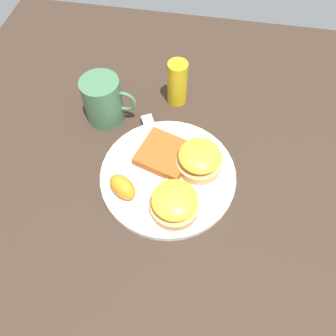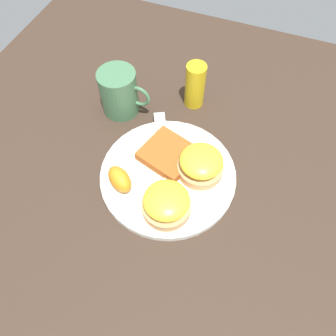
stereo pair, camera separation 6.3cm
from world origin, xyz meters
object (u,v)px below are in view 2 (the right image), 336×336
orange_wedge (120,179)px  condiment_bottle (195,86)px  fork (164,152)px  hashbrown_patty (168,154)px  sandwich_benedict_left (166,203)px  cup (120,92)px  sandwich_benedict_right (201,164)px

orange_wedge → condiment_bottle: 0.28m
condiment_bottle → fork: bearing=-93.4°
orange_wedge → condiment_bottle: (0.06, 0.27, 0.02)m
hashbrown_patty → fork: size_ratio=0.44×
fork → condiment_bottle: (0.01, 0.17, 0.04)m
sandwich_benedict_left → orange_wedge: sandwich_benedict_left is taller
fork → condiment_bottle: size_ratio=2.10×
sandwich_benedict_left → condiment_bottle: (-0.04, 0.28, 0.01)m
condiment_bottle → cup: bearing=-152.1°
sandwich_benedict_left → sandwich_benedict_right: size_ratio=1.00×
hashbrown_patty → orange_wedge: bearing=-123.3°
hashbrown_patty → cup: 0.18m
orange_wedge → hashbrown_patty: bearing=56.7°
cup → condiment_bottle: size_ratio=1.08×
sandwich_benedict_right → hashbrown_patty: sandwich_benedict_right is taller
sandwich_benedict_left → hashbrown_patty: bearing=109.3°
fork → condiment_bottle: bearing=86.6°
hashbrown_patty → condiment_bottle: 0.18m
sandwich_benedict_right → condiment_bottle: bearing=112.0°
cup → condiment_bottle: 0.17m
sandwich_benedict_left → hashbrown_patty: size_ratio=0.91×
hashbrown_patty → cup: (-0.15, 0.10, 0.03)m
sandwich_benedict_right → cup: 0.25m
hashbrown_patty → orange_wedge: (-0.06, -0.09, 0.01)m
sandwich_benedict_left → sandwich_benedict_right: (0.03, 0.10, 0.00)m
sandwich_benedict_left → fork: size_ratio=0.40×
sandwich_benedict_right → orange_wedge: size_ratio=1.51×
sandwich_benedict_right → fork: (-0.08, 0.02, -0.02)m
orange_wedge → fork: bearing=64.1°
sandwich_benedict_left → cup: (-0.19, 0.21, 0.01)m
hashbrown_patty → cup: size_ratio=0.86×
orange_wedge → condiment_bottle: size_ratio=0.56×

